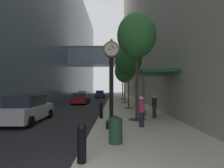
# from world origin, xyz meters

# --- Properties ---
(ground_plane) EXTENTS (110.00, 110.00, 0.00)m
(ground_plane) POSITION_xyz_m (0.00, 27.00, 0.00)
(ground_plane) COLOR #262628
(ground_plane) RESTS_ON ground
(sidewalk_right) EXTENTS (5.29, 80.00, 0.14)m
(sidewalk_right) POSITION_xyz_m (2.65, 30.00, 0.07)
(sidewalk_right) COLOR beige
(sidewalk_right) RESTS_ON ground
(building_block_left) EXTENTS (22.23, 80.00, 26.82)m
(building_block_left) POSITION_xyz_m (-12.05, 30.00, 13.37)
(building_block_left) COLOR slate
(building_block_left) RESTS_ON ground
(street_clock) EXTENTS (0.84, 0.55, 4.66)m
(street_clock) POSITION_xyz_m (0.98, 6.16, 2.70)
(street_clock) COLOR black
(street_clock) RESTS_ON sidewalk_right
(bollard_nearest) EXTENTS (0.26, 0.26, 1.09)m
(bollard_nearest) POSITION_xyz_m (0.23, 2.15, 0.71)
(bollard_nearest) COLOR black
(bollard_nearest) RESTS_ON sidewalk_right
(bollard_third) EXTENTS (0.26, 0.26, 1.09)m
(bollard_third) POSITION_xyz_m (0.23, 8.94, 0.71)
(bollard_third) COLOR black
(bollard_third) RESTS_ON sidewalk_right
(street_tree_near) EXTENTS (2.56, 2.56, 7.01)m
(street_tree_near) POSITION_xyz_m (2.60, 8.43, 5.65)
(street_tree_near) COLOR #333335
(street_tree_near) RESTS_ON sidewalk_right
(street_tree_mid_near) EXTENTS (2.74, 2.74, 6.53)m
(street_tree_mid_near) POSITION_xyz_m (2.60, 14.68, 5.07)
(street_tree_mid_near) COLOR #333335
(street_tree_mid_near) RESTS_ON sidewalk_right
(street_tree_mid_far) EXTENTS (2.83, 2.83, 6.10)m
(street_tree_mid_far) POSITION_xyz_m (2.60, 20.92, 4.60)
(street_tree_mid_far) COLOR #333335
(street_tree_mid_far) RESTS_ON sidewalk_right
(street_tree_far) EXTENTS (2.41, 2.41, 6.83)m
(street_tree_far) POSITION_xyz_m (2.60, 27.17, 5.55)
(street_tree_far) COLOR #333335
(street_tree_far) RESTS_ON sidewalk_right
(trash_bin) EXTENTS (0.53, 0.53, 1.05)m
(trash_bin) POSITION_xyz_m (1.18, 3.81, 0.68)
(trash_bin) COLOR #234C33
(trash_bin) RESTS_ON sidewalk_right
(pedestrian_walking) EXTENTS (0.48, 0.38, 1.64)m
(pedestrian_walking) POSITION_xyz_m (2.59, 6.45, 1.00)
(pedestrian_walking) COLOR #23232D
(pedestrian_walking) RESTS_ON sidewalk_right
(pedestrian_by_clock) EXTENTS (0.48, 0.48, 1.62)m
(pedestrian_by_clock) POSITION_xyz_m (3.91, 9.10, 0.99)
(pedestrian_by_clock) COLOR #23232D
(pedestrian_by_clock) RESTS_ON sidewalk_right
(storefront_awning) EXTENTS (2.40, 3.60, 3.30)m
(storefront_awning) POSITION_xyz_m (4.05, 9.56, 3.28)
(storefront_awning) COLOR #235138
(storefront_awning) RESTS_ON sidewalk_right
(car_white_near) EXTENTS (2.06, 4.48, 1.74)m
(car_white_near) POSITION_xyz_m (-4.47, 8.23, 0.84)
(car_white_near) COLOR silver
(car_white_near) RESTS_ON ground
(car_black_mid) EXTENTS (2.08, 4.44, 1.61)m
(car_black_mid) POSITION_xyz_m (-5.16, 30.73, 0.78)
(car_black_mid) COLOR black
(car_black_mid) RESTS_ON ground
(car_red_far) EXTENTS (2.18, 4.21, 1.58)m
(car_red_far) POSITION_xyz_m (-3.58, 20.74, 0.77)
(car_red_far) COLOR #AD191E
(car_red_far) RESTS_ON ground
(car_blue_trailing) EXTENTS (2.17, 4.42, 1.67)m
(car_blue_trailing) POSITION_xyz_m (-2.12, 35.43, 0.81)
(car_blue_trailing) COLOR navy
(car_blue_trailing) RESTS_ON ground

